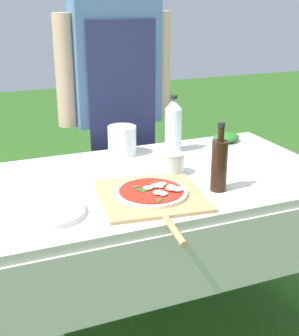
{
  "coord_description": "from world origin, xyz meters",
  "views": [
    {
      "loc": [
        -0.72,
        -1.65,
        1.46
      ],
      "look_at": [
        -0.05,
        0.0,
        0.79
      ],
      "focal_mm": 50.0,
      "sensor_mm": 36.0,
      "label": 1
    }
  ],
  "objects_px": {
    "oil_bottle": "(219,164)",
    "person_cook": "(116,94)",
    "prep_table": "(160,197)",
    "sauce_jar": "(173,165)",
    "mixing_tub": "(122,140)",
    "herb_container": "(226,138)",
    "plate_stack": "(47,212)",
    "pizza_on_peel": "(152,195)",
    "water_bottle": "(173,125)"
  },
  "relations": [
    {
      "from": "mixing_tub",
      "to": "plate_stack",
      "type": "relative_size",
      "value": 0.52
    },
    {
      "from": "water_bottle",
      "to": "oil_bottle",
      "type": "bearing_deg",
      "value": -94.81
    },
    {
      "from": "person_cook",
      "to": "water_bottle",
      "type": "height_order",
      "value": "person_cook"
    },
    {
      "from": "person_cook",
      "to": "sauce_jar",
      "type": "xyz_separation_m",
      "value": [
        0.03,
        -0.65,
        -0.18
      ]
    },
    {
      "from": "plate_stack",
      "to": "sauce_jar",
      "type": "xyz_separation_m",
      "value": [
        0.56,
        0.19,
        0.03
      ]
    },
    {
      "from": "oil_bottle",
      "to": "herb_container",
      "type": "xyz_separation_m",
      "value": [
        0.34,
        0.51,
        -0.08
      ]
    },
    {
      "from": "person_cook",
      "to": "plate_stack",
      "type": "distance_m",
      "value": 1.01
    },
    {
      "from": "pizza_on_peel",
      "to": "plate_stack",
      "type": "distance_m",
      "value": 0.38
    },
    {
      "from": "pizza_on_peel",
      "to": "oil_bottle",
      "type": "bearing_deg",
      "value": 1.87
    },
    {
      "from": "person_cook",
      "to": "prep_table",
      "type": "bearing_deg",
      "value": 85.35
    },
    {
      "from": "plate_stack",
      "to": "sauce_jar",
      "type": "height_order",
      "value": "sauce_jar"
    },
    {
      "from": "herb_container",
      "to": "oil_bottle",
      "type": "bearing_deg",
      "value": -123.73
    },
    {
      "from": "prep_table",
      "to": "herb_container",
      "type": "distance_m",
      "value": 0.58
    },
    {
      "from": "plate_stack",
      "to": "sauce_jar",
      "type": "bearing_deg",
      "value": 18.39
    },
    {
      "from": "prep_table",
      "to": "water_bottle",
      "type": "height_order",
      "value": "water_bottle"
    },
    {
      "from": "plate_stack",
      "to": "mixing_tub",
      "type": "bearing_deg",
      "value": 48.69
    },
    {
      "from": "water_bottle",
      "to": "mixing_tub",
      "type": "bearing_deg",
      "value": 169.85
    },
    {
      "from": "mixing_tub",
      "to": "herb_container",
      "type": "bearing_deg",
      "value": -3.16
    },
    {
      "from": "plate_stack",
      "to": "sauce_jar",
      "type": "relative_size",
      "value": 2.83
    },
    {
      "from": "herb_container",
      "to": "mixing_tub",
      "type": "bearing_deg",
      "value": 176.84
    },
    {
      "from": "person_cook",
      "to": "herb_container",
      "type": "relative_size",
      "value": 7.89
    },
    {
      "from": "water_bottle",
      "to": "mixing_tub",
      "type": "height_order",
      "value": "water_bottle"
    },
    {
      "from": "sauce_jar",
      "to": "herb_container",
      "type": "bearing_deg",
      "value": 34.3
    },
    {
      "from": "person_cook",
      "to": "plate_stack",
      "type": "xyz_separation_m",
      "value": [
        -0.53,
        -0.84,
        -0.21
      ]
    },
    {
      "from": "prep_table",
      "to": "mixing_tub",
      "type": "relative_size",
      "value": 10.58
    },
    {
      "from": "person_cook",
      "to": "sauce_jar",
      "type": "relative_size",
      "value": 17.78
    },
    {
      "from": "oil_bottle",
      "to": "sauce_jar",
      "type": "distance_m",
      "value": 0.25
    },
    {
      "from": "person_cook",
      "to": "mixing_tub",
      "type": "distance_m",
      "value": 0.37
    },
    {
      "from": "oil_bottle",
      "to": "plate_stack",
      "type": "relative_size",
      "value": 1.02
    },
    {
      "from": "pizza_on_peel",
      "to": "person_cook",
      "type": "bearing_deg",
      "value": 87.53
    },
    {
      "from": "herb_container",
      "to": "plate_stack",
      "type": "relative_size",
      "value": 0.8
    },
    {
      "from": "pizza_on_peel",
      "to": "herb_container",
      "type": "xyz_separation_m",
      "value": [
        0.6,
        0.49,
        0.01
      ]
    },
    {
      "from": "water_bottle",
      "to": "prep_table",
      "type": "bearing_deg",
      "value": -124.15
    },
    {
      "from": "water_bottle",
      "to": "person_cook",
      "type": "bearing_deg",
      "value": 112.91
    },
    {
      "from": "prep_table",
      "to": "pizza_on_peel",
      "type": "bearing_deg",
      "value": -120.39
    },
    {
      "from": "plate_stack",
      "to": "oil_bottle",
      "type": "bearing_deg",
      "value": -3.04
    },
    {
      "from": "prep_table",
      "to": "oil_bottle",
      "type": "xyz_separation_m",
      "value": [
        0.15,
        -0.22,
        0.2
      ]
    },
    {
      "from": "person_cook",
      "to": "sauce_jar",
      "type": "height_order",
      "value": "person_cook"
    },
    {
      "from": "sauce_jar",
      "to": "oil_bottle",
      "type": "bearing_deg",
      "value": -68.76
    },
    {
      "from": "prep_table",
      "to": "herb_container",
      "type": "height_order",
      "value": "herb_container"
    },
    {
      "from": "oil_bottle",
      "to": "person_cook",
      "type": "bearing_deg",
      "value": 97.55
    },
    {
      "from": "herb_container",
      "to": "pizza_on_peel",
      "type": "bearing_deg",
      "value": -141.07
    },
    {
      "from": "prep_table",
      "to": "pizza_on_peel",
      "type": "xyz_separation_m",
      "value": [
        -0.12,
        -0.2,
        0.11
      ]
    },
    {
      "from": "prep_table",
      "to": "plate_stack",
      "type": "xyz_separation_m",
      "value": [
        -0.5,
        -0.19,
        0.11
      ]
    },
    {
      "from": "pizza_on_peel",
      "to": "water_bottle",
      "type": "relative_size",
      "value": 2.17
    },
    {
      "from": "pizza_on_peel",
      "to": "mixing_tub",
      "type": "xyz_separation_m",
      "value": [
        0.06,
        0.52,
        0.05
      ]
    },
    {
      "from": "prep_table",
      "to": "mixing_tub",
      "type": "bearing_deg",
      "value": 99.57
    },
    {
      "from": "prep_table",
      "to": "pizza_on_peel",
      "type": "height_order",
      "value": "pizza_on_peel"
    },
    {
      "from": "prep_table",
      "to": "oil_bottle",
      "type": "height_order",
      "value": "oil_bottle"
    },
    {
      "from": "sauce_jar",
      "to": "pizza_on_peel",
      "type": "bearing_deg",
      "value": -131.94
    }
  ]
}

